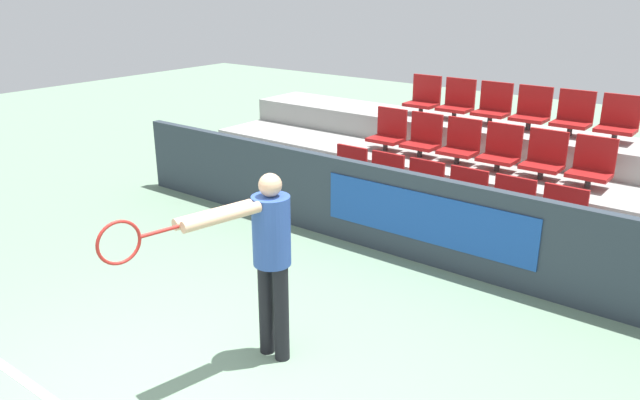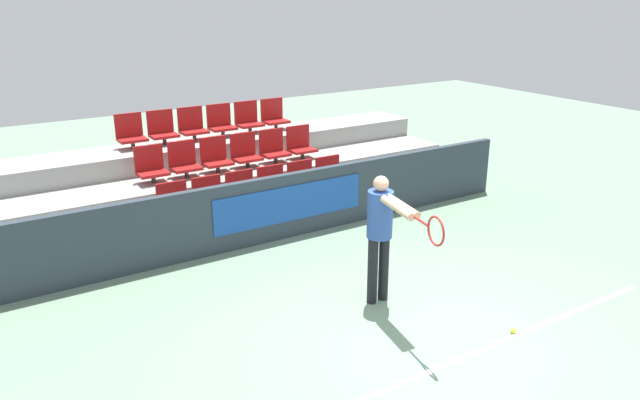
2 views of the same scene
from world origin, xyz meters
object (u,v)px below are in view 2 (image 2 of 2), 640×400
(stadium_chair_6, at_px, (151,166))
(tennis_ball, at_px, (513,331))
(stadium_chair_12, at_px, (131,133))
(stadium_chair_16, at_px, (248,119))
(stadium_chair_17, at_px, (274,116))
(stadium_chair_2, at_px, (242,192))
(stadium_chair_15, at_px, (221,122))
(stadium_chair_4, at_px, (302,181))
(stadium_chair_10, at_px, (273,148))
(stadium_chair_9, at_px, (245,152))
(tennis_player, at_px, (383,227))
(stadium_chair_11, at_px, (300,144))
(stadium_chair_14, at_px, (192,126))
(stadium_chair_3, at_px, (273,186))
(stadium_chair_8, at_px, (216,157))
(stadium_chair_5, at_px, (330,176))
(stadium_chair_0, at_px, (174,204))
(stadium_chair_1, at_px, (209,198))
(stadium_chair_13, at_px, (162,129))
(stadium_chair_7, at_px, (184,161))

(stadium_chair_6, height_order, tennis_ball, stadium_chair_6)
(stadium_chair_12, relative_size, stadium_chair_16, 1.00)
(stadium_chair_6, bearing_deg, stadium_chair_17, 19.69)
(stadium_chair_2, xyz_separation_m, stadium_chair_15, (0.57, 2.06, 0.73))
(stadium_chair_4, bearing_deg, stadium_chair_10, 90.00)
(stadium_chair_9, relative_size, stadium_chair_15, 1.00)
(stadium_chair_16, distance_m, tennis_player, 5.42)
(stadium_chair_11, xyz_separation_m, stadium_chair_12, (-2.87, 1.03, 0.36))
(stadium_chair_16, bearing_deg, stadium_chair_4, -90.00)
(stadium_chair_14, xyz_separation_m, tennis_player, (0.32, -5.35, -0.32))
(stadium_chair_3, xyz_separation_m, tennis_player, (-0.25, -3.29, 0.41))
(stadium_chair_2, xyz_separation_m, stadium_chair_8, (0.00, 1.03, 0.36))
(stadium_chair_5, bearing_deg, stadium_chair_10, 119.20)
(stadium_chair_14, relative_size, stadium_chair_17, 1.00)
(stadium_chair_5, xyz_separation_m, stadium_chair_8, (-1.72, 1.03, 0.36))
(stadium_chair_8, relative_size, stadium_chair_14, 1.00)
(tennis_ball, bearing_deg, stadium_chair_10, 90.35)
(stadium_chair_16, bearing_deg, stadium_chair_0, -138.19)
(stadium_chair_4, height_order, stadium_chair_15, stadium_chair_15)
(stadium_chair_11, distance_m, stadium_chair_15, 1.58)
(stadium_chair_14, xyz_separation_m, tennis_ball, (1.18, -6.76, -1.32))
(stadium_chair_17, xyz_separation_m, tennis_ball, (-0.54, -6.76, -1.32))
(stadium_chair_12, height_order, stadium_chair_17, same)
(stadium_chair_1, xyz_separation_m, stadium_chair_16, (1.72, 2.06, 0.73))
(stadium_chair_2, xyz_separation_m, stadium_chair_9, (0.57, 1.03, 0.36))
(stadium_chair_15, bearing_deg, stadium_chair_10, -60.80)
(stadium_chair_1, xyz_separation_m, tennis_player, (0.90, -3.29, 0.41))
(stadium_chair_10, xyz_separation_m, stadium_chair_16, (0.00, 1.03, 0.36))
(stadium_chair_5, relative_size, stadium_chair_9, 1.00)
(stadium_chair_1, relative_size, stadium_chair_15, 1.00)
(stadium_chair_6, relative_size, stadium_chair_13, 1.00)
(stadium_chair_2, distance_m, stadium_chair_6, 1.58)
(stadium_chair_7, relative_size, tennis_ball, 9.19)
(stadium_chair_2, relative_size, stadium_chair_3, 1.00)
(stadium_chair_3, bearing_deg, stadium_chair_10, 60.80)
(stadium_chair_7, relative_size, tennis_player, 0.36)
(stadium_chair_5, bearing_deg, stadium_chair_9, 138.19)
(stadium_chair_3, distance_m, stadium_chair_4, 0.57)
(stadium_chair_0, bearing_deg, tennis_player, -65.91)
(stadium_chair_8, xyz_separation_m, stadium_chair_9, (0.57, 0.00, 0.00))
(stadium_chair_6, height_order, stadium_chair_8, same)
(stadium_chair_12, distance_m, stadium_chair_13, 0.57)
(stadium_chair_10, distance_m, stadium_chair_12, 2.54)
(stadium_chair_8, distance_m, tennis_player, 4.33)
(stadium_chair_1, xyz_separation_m, stadium_chair_12, (-0.57, 2.06, 0.73))
(stadium_chair_3, xyz_separation_m, stadium_chair_13, (-1.15, 2.06, 0.73))
(stadium_chair_11, bearing_deg, stadium_chair_8, 180.00)
(stadium_chair_12, xyz_separation_m, stadium_chair_14, (1.15, 0.00, 0.00))
(stadium_chair_4, height_order, stadium_chair_16, stadium_chair_16)
(stadium_chair_4, bearing_deg, stadium_chair_0, 180.00)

